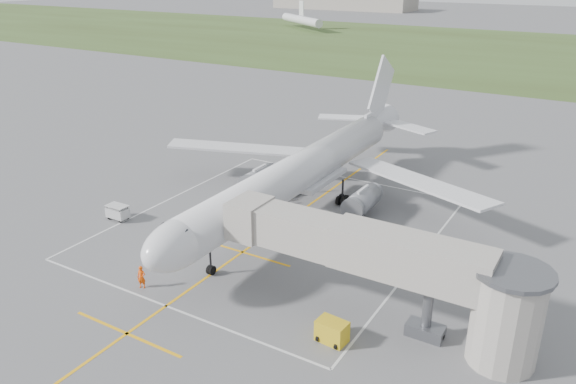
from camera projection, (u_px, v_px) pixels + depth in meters
The scene contains 11 objects.
ground at pixel (298, 213), 58.38m from camera, with size 700.00×700.00×0.00m, color #5A5A5D.
grass_strip at pixel (523, 54), 161.60m from camera, with size 700.00×120.00×0.02m, color #3A4A20.
apron_markings at pixel (268, 234), 53.75m from camera, with size 28.20×60.00×0.01m.
airliner at pixel (302, 171), 57.32m from camera, with size 38.93×46.75×13.52m.
jet_bridge at pixel (399, 268), 38.37m from camera, with size 23.40×5.00×7.20m.
gpu_unit at pixel (332, 331), 38.29m from camera, with size 2.20×1.64×1.57m.
baggage_cart at pixel (118, 212), 56.64m from camera, with size 2.21×1.33×1.53m.
ramp_worker_nose at pixel (142, 277), 44.57m from camera, with size 0.69×0.45×1.90m, color #EA4907.
ramp_worker_wing at pixel (274, 197), 60.13m from camera, with size 0.83×0.64×1.70m, color red.
distant_hangars at pixel (540, 5), 274.71m from camera, with size 345.00×49.00×12.00m.
distant_aircraft at pixel (533, 29), 189.49m from camera, with size 193.20×46.12×8.85m.
Camera 1 is at (26.50, -46.19, 24.04)m, focal length 35.00 mm.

